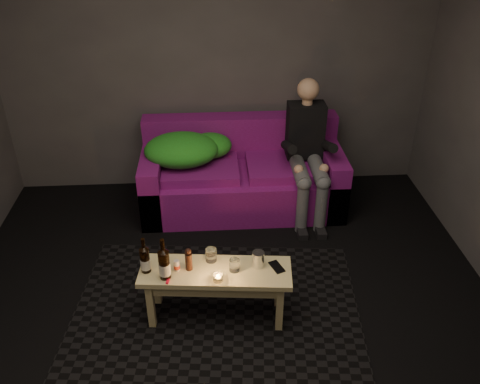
% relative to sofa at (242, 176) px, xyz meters
% --- Properties ---
extents(floor, '(4.50, 4.50, 0.00)m').
position_rel_sofa_xyz_m(floor, '(-0.21, -1.81, -0.29)').
color(floor, black).
rests_on(floor, ground).
extents(room, '(4.50, 4.50, 4.50)m').
position_rel_sofa_xyz_m(room, '(-0.21, -1.35, 1.36)').
color(room, silver).
rests_on(room, ground).
extents(rug, '(2.18, 1.68, 0.01)m').
position_rel_sofa_xyz_m(rug, '(-0.28, -1.45, -0.28)').
color(rug, black).
rests_on(rug, floor).
extents(sofa, '(1.84, 0.83, 0.79)m').
position_rel_sofa_xyz_m(sofa, '(0.00, 0.00, 0.00)').
color(sofa, '#791062').
rests_on(sofa, floor).
extents(green_blanket, '(0.81, 0.55, 0.28)m').
position_rel_sofa_xyz_m(green_blanket, '(-0.51, -0.01, 0.31)').
color(green_blanket, '#318C19').
rests_on(green_blanket, sofa).
extents(person, '(0.33, 0.76, 1.23)m').
position_rel_sofa_xyz_m(person, '(0.57, -0.15, 0.35)').
color(person, black).
rests_on(person, sofa).
extents(coffee_table, '(1.05, 0.42, 0.42)m').
position_rel_sofa_xyz_m(coffee_table, '(-0.28, -1.50, 0.06)').
color(coffee_table, '#CDBD78').
rests_on(coffee_table, rug).
extents(beer_bottle_a, '(0.07, 0.07, 0.27)m').
position_rel_sofa_xyz_m(beer_bottle_a, '(-0.75, -1.48, 0.23)').
color(beer_bottle_a, black).
rests_on(beer_bottle_a, coffee_table).
extents(beer_bottle_b, '(0.08, 0.08, 0.31)m').
position_rel_sofa_xyz_m(beer_bottle_b, '(-0.61, -1.55, 0.25)').
color(beer_bottle_b, black).
rests_on(beer_bottle_b, coffee_table).
extents(salt_shaker, '(0.04, 0.04, 0.08)m').
position_rel_sofa_xyz_m(salt_shaker, '(-0.54, -1.49, 0.17)').
color(salt_shaker, silver).
rests_on(salt_shaker, coffee_table).
extents(pepper_mill, '(0.06, 0.06, 0.13)m').
position_rel_sofa_xyz_m(pepper_mill, '(-0.46, -1.48, 0.20)').
color(pepper_mill, black).
rests_on(pepper_mill, coffee_table).
extents(tumbler_back, '(0.10, 0.10, 0.09)m').
position_rel_sofa_xyz_m(tumbler_back, '(-0.31, -1.40, 0.18)').
color(tumbler_back, white).
rests_on(tumbler_back, coffee_table).
extents(tealight, '(0.07, 0.07, 0.05)m').
position_rel_sofa_xyz_m(tealight, '(-0.27, -1.61, 0.16)').
color(tealight, white).
rests_on(tealight, coffee_table).
extents(tumbler_front, '(0.09, 0.09, 0.09)m').
position_rel_sofa_xyz_m(tumbler_front, '(-0.15, -1.51, 0.18)').
color(tumbler_front, white).
rests_on(tumbler_front, coffee_table).
extents(steel_cup, '(0.11, 0.11, 0.11)m').
position_rel_sofa_xyz_m(steel_cup, '(0.01, -1.48, 0.19)').
color(steel_cup, silver).
rests_on(steel_cup, coffee_table).
extents(smartphone, '(0.11, 0.15, 0.01)m').
position_rel_sofa_xyz_m(smartphone, '(0.13, -1.50, 0.14)').
color(smartphone, black).
rests_on(smartphone, coffee_table).
extents(red_lighter, '(0.03, 0.07, 0.01)m').
position_rel_sofa_xyz_m(red_lighter, '(-0.60, -1.59, 0.14)').
color(red_lighter, red).
rests_on(red_lighter, coffee_table).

